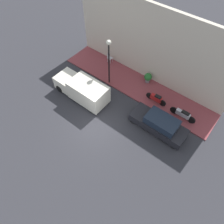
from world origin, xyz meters
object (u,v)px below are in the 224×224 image
object	(u,v)px
delivery_van	(82,89)
parked_car	(159,124)
scooter_silver	(183,114)
potted_plant	(148,77)
streetlamp	(109,54)
cafe_chair	(109,57)
motorcycle_red	(156,98)

from	to	relation	value
delivery_van	parked_car	bearing A→B (deg)	-80.48
scooter_silver	parked_car	bearing A→B (deg)	154.50
scooter_silver	potted_plant	xyz separation A→B (m)	(1.65, 4.24, 0.08)
parked_car	streetlamp	distance (m)	6.60
streetlamp	potted_plant	size ratio (longest dim) A/B	4.75
potted_plant	parked_car	bearing A→B (deg)	-137.73
streetlamp	parked_car	bearing A→B (deg)	-104.13
potted_plant	cafe_chair	bearing A→B (deg)	89.50
scooter_silver	potted_plant	size ratio (longest dim) A/B	2.32
scooter_silver	cafe_chair	size ratio (longest dim) A/B	2.16
motorcycle_red	streetlamp	world-z (taller)	streetlamp
parked_car	potted_plant	size ratio (longest dim) A/B	4.73
delivery_van	cafe_chair	distance (m)	4.89
scooter_silver	streetlamp	size ratio (longest dim) A/B	0.49
scooter_silver	potted_plant	bearing A→B (deg)	68.75
scooter_silver	streetlamp	bearing A→B (deg)	94.08
parked_car	delivery_van	distance (m)	6.77
motorcycle_red	potted_plant	distance (m)	2.37
cafe_chair	scooter_silver	bearing A→B (deg)	-101.11
motorcycle_red	potted_plant	world-z (taller)	potted_plant
cafe_chair	parked_car	bearing A→B (deg)	-115.62
motorcycle_red	cafe_chair	xyz separation A→B (m)	(1.58, 6.14, 0.12)
streetlamp	potted_plant	bearing A→B (deg)	-50.76
delivery_van	potted_plant	distance (m)	5.83
streetlamp	potted_plant	world-z (taller)	streetlamp
parked_car	motorcycle_red	size ratio (longest dim) A/B	2.36
delivery_van	potted_plant	size ratio (longest dim) A/B	5.25
scooter_silver	cafe_chair	bearing A→B (deg)	78.89
motorcycle_red	potted_plant	size ratio (longest dim) A/B	2.01
motorcycle_red	streetlamp	xyz separation A→B (m)	(-0.60, 4.41, 2.65)
potted_plant	delivery_van	bearing A→B (deg)	144.57
motorcycle_red	scooter_silver	world-z (taller)	scooter_silver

